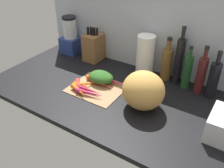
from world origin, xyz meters
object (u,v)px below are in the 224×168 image
(carrot_7, at_px, (78,86))
(carrot_1, at_px, (107,78))
(carrot_3, at_px, (90,93))
(bottle_3, at_px, (201,74))
(carrot_6, at_px, (114,82))
(carrot_10, at_px, (98,77))
(carrot_0, at_px, (86,84))
(bottle_2, at_px, (187,72))
(carrot_4, at_px, (83,85))
(carrot_9, at_px, (103,78))
(knife_block, at_px, (93,47))
(carrot_8, at_px, (78,86))
(carrot_11, at_px, (102,84))
(paper_towel_roll, at_px, (145,56))
(carrot_5, at_px, (79,90))
(winter_squash, at_px, (143,90))
(carrot_2, at_px, (89,90))
(bottle_4, at_px, (213,79))
(cutting_board, at_px, (97,88))

(carrot_7, bearing_deg, carrot_1, 62.00)
(carrot_3, distance_m, bottle_3, 0.67)
(carrot_6, bearing_deg, carrot_10, -176.53)
(carrot_0, bearing_deg, bottle_2, 32.24)
(carrot_4, relative_size, carrot_9, 1.04)
(carrot_10, relative_size, knife_block, 0.61)
(carrot_8, bearing_deg, carrot_11, 42.62)
(knife_block, height_order, paper_towel_roll, paper_towel_roll)
(bottle_3, bearing_deg, carrot_9, -159.88)
(carrot_10, bearing_deg, carrot_1, 31.45)
(carrot_7, bearing_deg, carrot_3, -11.89)
(carrot_5, height_order, winter_squash, winter_squash)
(knife_block, distance_m, bottle_2, 0.71)
(carrot_2, bearing_deg, winter_squash, 9.67)
(carrot_1, relative_size, knife_block, 0.47)
(carrot_0, height_order, paper_towel_roll, paper_towel_roll)
(bottle_2, height_order, bottle_4, bottle_4)
(carrot_0, distance_m, bottle_3, 0.70)
(carrot_5, xyz_separation_m, bottle_4, (0.67, 0.41, 0.09))
(carrot_1, height_order, bottle_4, bottle_4)
(carrot_1, relative_size, carrot_5, 0.83)
(bottle_2, bearing_deg, carrot_10, -155.97)
(carrot_4, xyz_separation_m, carrot_9, (0.06, 0.14, -0.00))
(carrot_10, xyz_separation_m, carrot_11, (0.07, -0.05, -0.00))
(knife_block, relative_size, bottle_2, 0.91)
(carrot_5, distance_m, carrot_8, 0.05)
(carrot_4, bearing_deg, bottle_2, 33.21)
(carrot_8, bearing_deg, carrot_6, 45.09)
(carrot_10, xyz_separation_m, bottle_2, (0.51, 0.23, 0.09))
(cutting_board, height_order, carrot_6, carrot_6)
(carrot_0, bearing_deg, carrot_6, 39.33)
(carrot_8, xyz_separation_m, knife_block, (-0.16, 0.39, 0.08))
(carrot_7, xyz_separation_m, bottle_3, (0.64, 0.38, 0.10))
(carrot_7, relative_size, paper_towel_roll, 0.37)
(carrot_4, xyz_separation_m, carrot_5, (0.02, -0.07, 0.01))
(paper_towel_roll, bearing_deg, carrot_0, -124.23)
(carrot_8, xyz_separation_m, bottle_4, (0.71, 0.37, 0.09))
(carrot_9, bearing_deg, paper_towel_roll, 49.80)
(carrot_11, bearing_deg, carrot_1, 101.04)
(carrot_6, relative_size, paper_towel_roll, 0.64)
(winter_squash, relative_size, bottle_2, 0.84)
(carrot_0, relative_size, bottle_3, 0.40)
(carrot_8, bearing_deg, carrot_7, -177.70)
(bottle_2, bearing_deg, carrot_0, -147.76)
(cutting_board, xyz_separation_m, bottle_4, (0.62, 0.30, 0.11))
(carrot_4, xyz_separation_m, carrot_8, (-0.01, -0.03, 0.00))
(carrot_9, bearing_deg, carrot_1, 34.28)
(carrot_1, relative_size, carrot_11, 0.72)
(carrot_10, relative_size, winter_squash, 0.66)
(carrot_5, height_order, bottle_4, bottle_4)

